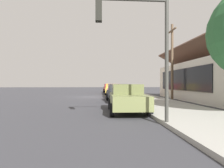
{
  "coord_description": "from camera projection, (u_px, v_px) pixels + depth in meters",
  "views": [
    {
      "loc": [
        22.5,
        1.04,
        1.63
      ],
      "look_at": [
        -1.26,
        2.62,
        1.57
      ],
      "focal_mm": 29.38,
      "sensor_mm": 36.0,
      "label": 1
    }
  ],
  "objects": [
    {
      "name": "ground_plane",
      "position": [
        91.0,
        97.0,
        22.38
      ],
      "size": [
        120.0,
        120.0,
        0.0
      ],
      "primitive_type": "plane",
      "color": "#38383D"
    },
    {
      "name": "sidewalk_curb",
      "position": [
        137.0,
        96.0,
        22.76
      ],
      "size": [
        60.0,
        4.2,
        0.16
      ],
      "primitive_type": "cube",
      "color": "#A3A099",
      "rests_on": "ground"
    },
    {
      "name": "car_cherry",
      "position": [
        109.0,
        88.0,
        33.03
      ],
      "size": [
        4.92,
        2.21,
        1.59
      ],
      "rotation": [
        0.0,
        0.0,
        0.06
      ],
      "color": "red",
      "rests_on": "ground"
    },
    {
      "name": "car_mustard",
      "position": [
        111.0,
        89.0,
        27.34
      ],
      "size": [
        4.83,
        2.07,
        1.59
      ],
      "rotation": [
        0.0,
        0.0,
        -0.02
      ],
      "color": "gold",
      "rests_on": "ground"
    },
    {
      "name": "car_coral",
      "position": [
        114.0,
        90.0,
        21.67
      ],
      "size": [
        4.84,
        2.05,
        1.59
      ],
      "rotation": [
        0.0,
        0.0,
        -0.03
      ],
      "color": "#EA8C75",
      "rests_on": "ground"
    },
    {
      "name": "car_charcoal",
      "position": [
        118.0,
        93.0,
        16.46
      ],
      "size": [
        4.61,
        2.12,
        1.59
      ],
      "rotation": [
        0.0,
        0.0,
        0.05
      ],
      "color": "#2D3035",
      "rests_on": "ground"
    },
    {
      "name": "car_olive",
      "position": [
        127.0,
        98.0,
        10.5
      ],
      "size": [
        4.41,
        2.17,
        1.59
      ],
      "rotation": [
        0.0,
        0.0,
        -0.02
      ],
      "color": "olive",
      "rests_on": "ground"
    },
    {
      "name": "storefront_building",
      "position": [
        211.0,
        80.0,
        17.97
      ],
      "size": [
        13.13,
        6.42,
        5.42
      ],
      "color": "silver",
      "rests_on": "ground"
    },
    {
      "name": "traffic_light_main",
      "position": [
        139.0,
        35.0,
        6.95
      ],
      "size": [
        0.37,
        2.79,
        5.2
      ],
      "color": "#383833",
      "rests_on": "ground"
    },
    {
      "name": "utility_pole_wooden",
      "position": [
        172.0,
        60.0,
        18.13
      ],
      "size": [
        1.8,
        0.24,
        7.5
      ],
      "color": "brown",
      "rests_on": "ground"
    },
    {
      "name": "fire_hydrant_red",
      "position": [
        135.0,
        96.0,
        16.61
      ],
      "size": [
        0.22,
        0.22,
        0.71
      ],
      "color": "red",
      "rests_on": "sidewalk_curb"
    }
  ]
}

